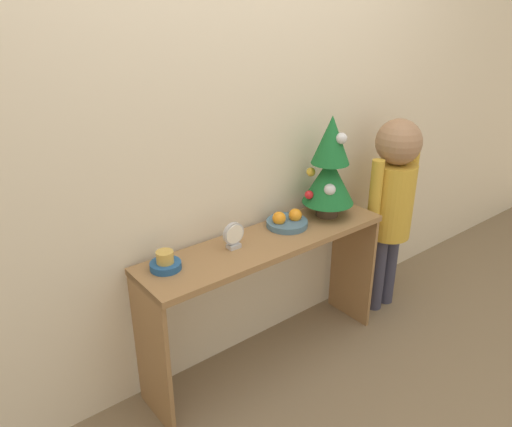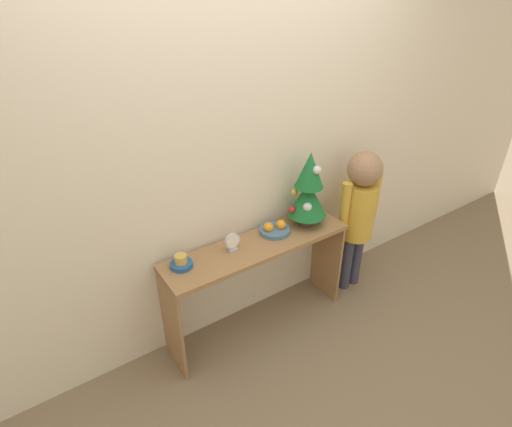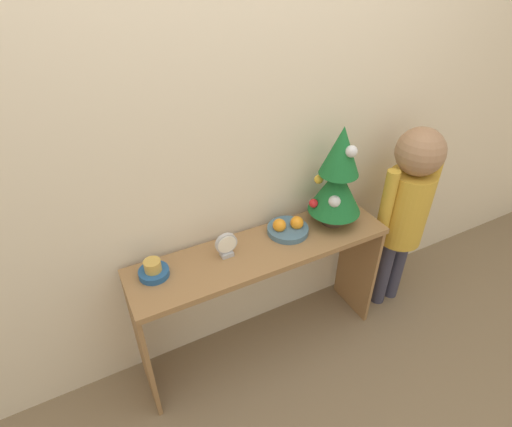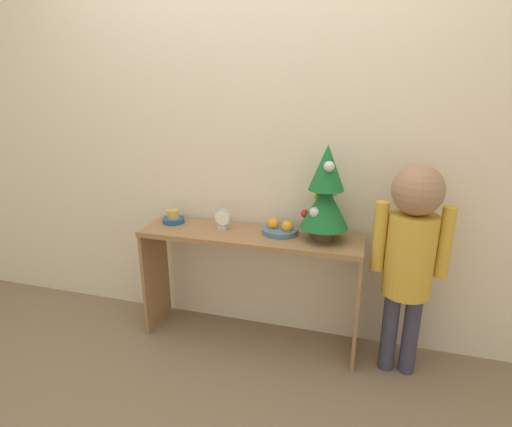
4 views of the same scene
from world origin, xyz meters
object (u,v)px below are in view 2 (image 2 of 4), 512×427
mini_tree (308,190)px  child_figure (360,205)px  fruit_bowl (275,229)px  singing_bowl (181,263)px  desk_clock (232,242)px

mini_tree → child_figure: (0.44, -0.07, -0.22)m
mini_tree → fruit_bowl: mini_tree is taller
mini_tree → child_figure: mini_tree is taller
mini_tree → singing_bowl: 0.95m
fruit_bowl → child_figure: (0.69, -0.10, 0.01)m
mini_tree → singing_bowl: (-0.92, 0.03, -0.23)m
fruit_bowl → singing_bowl: bearing=179.8°
fruit_bowl → child_figure: 0.70m
singing_bowl → desk_clock: desk_clock is taller
desk_clock → child_figure: (1.03, -0.08, -0.02)m
child_figure → singing_bowl: bearing=175.6°
mini_tree → fruit_bowl: bearing=173.3°
mini_tree → fruit_bowl: 0.34m
desk_clock → child_figure: child_figure is taller
fruit_bowl → singing_bowl: 0.67m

